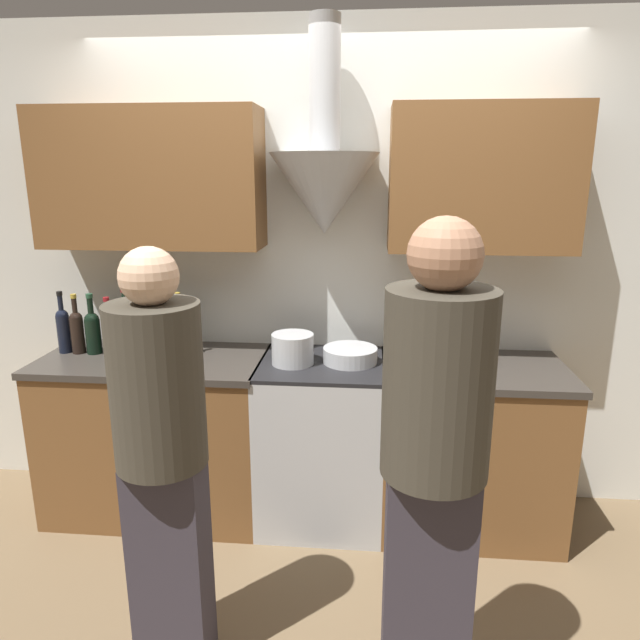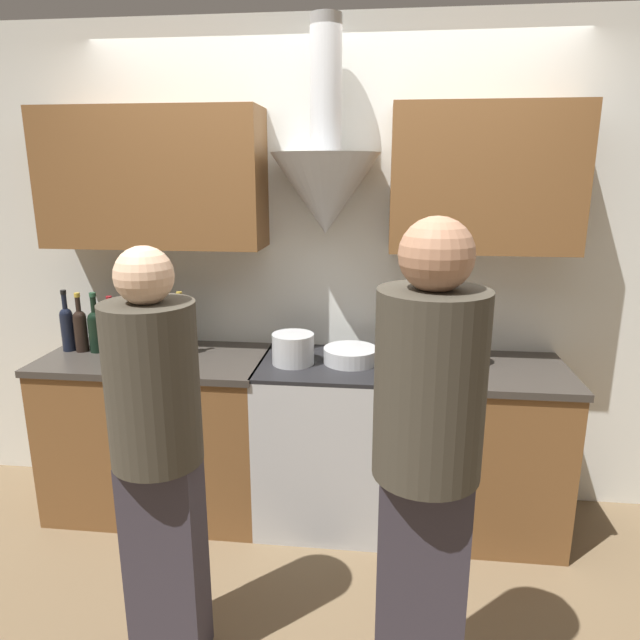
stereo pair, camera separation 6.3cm
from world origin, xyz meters
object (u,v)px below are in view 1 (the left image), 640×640
wine_bottle_0 (63,328)px  stock_pot (293,349)px  wine_bottle_1 (77,330)px  wine_bottle_3 (109,331)px  orange_fruit (418,347)px  saucepan (471,352)px  wine_bottle_2 (93,330)px  wine_bottle_4 (127,327)px  wine_bottle_5 (145,329)px  person_foreground_left (162,449)px  mixing_bowl (350,355)px  wine_bottle_7 (180,331)px  wine_bottle_6 (163,331)px  person_foreground_right (433,464)px  stove_range (322,440)px

wine_bottle_0 → stock_pot: wine_bottle_0 is taller
wine_bottle_1 → wine_bottle_3: wine_bottle_1 is taller
wine_bottle_1 → wine_bottle_3: (0.18, -0.00, -0.00)m
orange_fruit → saucepan: bearing=-20.3°
wine_bottle_2 → wine_bottle_4: 0.19m
wine_bottle_5 → person_foreground_left: bearing=-65.9°
wine_bottle_3 → person_foreground_left: (0.66, -1.03, -0.13)m
wine_bottle_2 → mixing_bowl: (1.38, -0.03, -0.09)m
wine_bottle_5 → orange_fruit: wine_bottle_5 is taller
wine_bottle_7 → stock_pot: size_ratio=1.60×
person_foreground_left → wine_bottle_1: bearing=129.2°
wine_bottle_3 → person_foreground_left: 1.23m
wine_bottle_5 → wine_bottle_7: wine_bottle_5 is taller
mixing_bowl → person_foreground_left: person_foreground_left is taller
wine_bottle_0 → wine_bottle_7: 0.64m
wine_bottle_1 → wine_bottle_2: (0.09, 0.00, -0.00)m
wine_bottle_1 → saucepan: (2.08, 0.04, -0.08)m
orange_fruit → person_foreground_left: bearing=-130.1°
wine_bottle_1 → wine_bottle_3: bearing=-0.0°
wine_bottle_4 → mixing_bowl: bearing=-1.9°
wine_bottle_0 → saucepan: wine_bottle_0 is taller
wine_bottle_1 → wine_bottle_3: size_ratio=1.04×
mixing_bowl → saucepan: (0.62, 0.06, 0.01)m
wine_bottle_5 → stock_pot: (0.80, -0.09, -0.06)m
saucepan → wine_bottle_3: bearing=-178.8°
person_foreground_left → wine_bottle_7: bearing=105.0°
wine_bottle_6 → person_foreground_right: (1.30, -1.18, -0.06)m
stock_pot → wine_bottle_3: bearing=175.9°
wine_bottle_1 → person_foreground_right: bearing=-33.8°
person_foreground_left → saucepan: bearing=40.7°
wine_bottle_2 → wine_bottle_4: (0.19, 0.01, 0.02)m
stove_range → wine_bottle_0: wine_bottle_0 is taller
wine_bottle_2 → person_foreground_right: (1.68, -1.19, -0.06)m
wine_bottle_7 → wine_bottle_2: bearing=-179.2°
wine_bottle_2 → wine_bottle_5: bearing=2.6°
stove_range → wine_bottle_2: 1.36m
wine_bottle_6 → wine_bottle_7: wine_bottle_7 is taller
person_foreground_right → wine_bottle_0: bearing=147.2°
wine_bottle_3 → wine_bottle_6: size_ratio=0.93×
stove_range → wine_bottle_5: 1.11m
wine_bottle_6 → saucepan: size_ratio=2.03×
orange_fruit → stock_pot: bearing=-162.2°
wine_bottle_1 → mixing_bowl: bearing=-1.0°
wine_bottle_6 → wine_bottle_3: bearing=179.2°
wine_bottle_0 → wine_bottle_4: wine_bottle_4 is taller
wine_bottle_5 → wine_bottle_4: bearing=179.9°
wine_bottle_0 → wine_bottle_7: wine_bottle_7 is taller
stove_range → saucepan: (0.76, 0.07, 0.49)m
stock_pot → person_foreground_right: person_foreground_right is taller
stock_pot → person_foreground_right: size_ratio=0.12×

